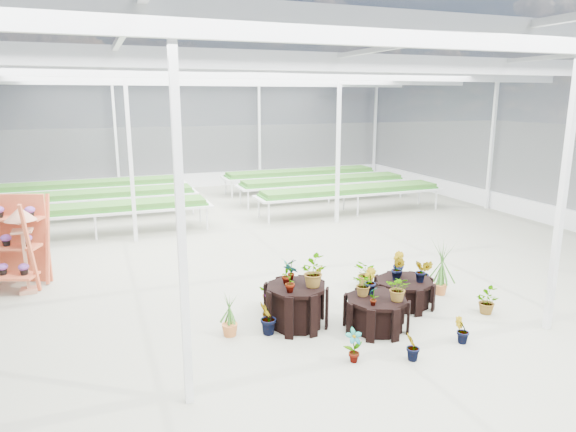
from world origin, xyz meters
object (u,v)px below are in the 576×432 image
object	(u,v)px
plinth_tall	(296,306)
bird_table	(24,250)
plinth_low	(404,293)
plinth_mid	(376,313)

from	to	relation	value
plinth_tall	bird_table	bearing A→B (deg)	143.15
plinth_tall	plinth_low	bearing A→B (deg)	2.60
plinth_low	bird_table	xyz separation A→B (m)	(-6.60, 3.20, 0.62)
plinth_low	plinth_tall	bearing A→B (deg)	-177.40
plinth_mid	bird_table	xyz separation A→B (m)	(-5.60, 3.90, 0.59)
plinth_mid	plinth_low	size ratio (longest dim) A/B	0.96
plinth_tall	plinth_low	xyz separation A→B (m)	(2.20, 0.10, -0.11)
plinth_mid	bird_table	distance (m)	6.85
plinth_low	bird_table	world-z (taller)	bird_table
plinth_mid	bird_table	world-z (taller)	bird_table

